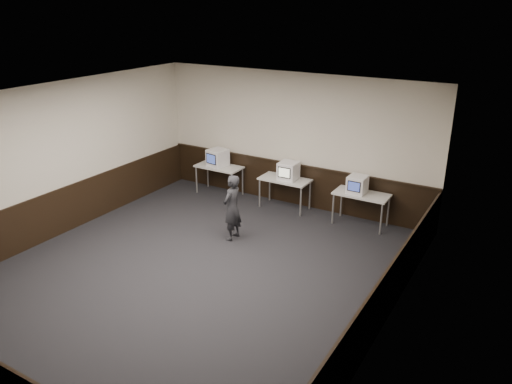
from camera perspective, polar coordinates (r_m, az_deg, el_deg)
floor at (r=9.41m, az=-7.10°, el=-9.16°), size 8.00×8.00×0.00m
ceiling at (r=8.28m, az=-8.10°, el=10.35°), size 8.00×8.00×0.00m
back_wall at (r=11.95m, az=4.30°, el=5.93°), size 7.00×0.00×7.00m
left_wall at (r=11.13m, az=-21.97°, el=3.28°), size 0.00×8.00×8.00m
right_wall at (r=7.25m, az=14.95°, el=-5.12°), size 0.00×8.00×8.00m
wainscot_back at (r=12.27m, az=4.12°, el=0.94°), size 6.98×0.04×1.00m
wainscot_left at (r=11.47m, az=-21.17°, el=-1.96°), size 0.04×7.98×1.00m
wainscot_right at (r=7.79m, az=14.04°, el=-12.38°), size 0.04×7.98×1.00m
wainscot_rail at (r=12.08m, az=4.14°, el=3.23°), size 6.98×0.06×0.04m
desk_left at (r=12.82m, az=-4.24°, el=2.68°), size 1.20×0.60×0.75m
desk_center at (r=11.88m, az=3.32°, el=1.21°), size 1.20×0.60×0.75m
desk_right at (r=11.20m, az=11.97°, el=-0.50°), size 1.20×0.60×0.75m
emac_left at (r=12.73m, az=-4.42°, el=3.93°), size 0.51×0.53×0.44m
emac_center at (r=11.75m, az=3.72°, el=2.43°), size 0.44×0.47×0.43m
emac_right at (r=11.12m, az=11.50°, el=0.84°), size 0.40×0.43×0.39m
person at (r=10.32m, az=-2.75°, el=-1.79°), size 0.34×0.52×1.41m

